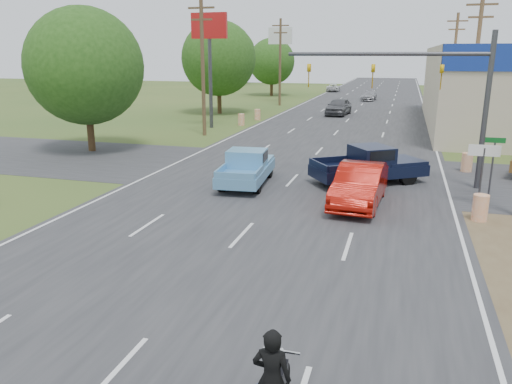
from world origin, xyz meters
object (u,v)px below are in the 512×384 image
(navy_pickup, at_px, (371,165))
(red_convertible, at_px, (360,185))
(rider, at_px, (272,384))
(blue_pickup, at_px, (247,167))
(distant_car_silver, at_px, (369,96))
(distant_car_white, at_px, (333,88))
(distant_car_grey, at_px, (339,107))

(navy_pickup, bearing_deg, red_convertible, -37.83)
(rider, bearing_deg, blue_pickup, -71.84)
(red_convertible, bearing_deg, blue_pickup, 163.63)
(blue_pickup, relative_size, distant_car_silver, 1.16)
(rider, xyz_separation_m, distant_car_silver, (-2.97, 62.45, -0.24))
(navy_pickup, height_order, distant_car_silver, navy_pickup)
(distant_car_silver, xyz_separation_m, distant_car_white, (-6.84, 15.28, -0.04))
(blue_pickup, xyz_separation_m, distant_car_silver, (2.28, 47.03, -0.19))
(distant_car_silver, bearing_deg, distant_car_white, 116.92)
(distant_car_grey, bearing_deg, navy_pickup, -74.61)
(rider, relative_size, navy_pickup, 0.31)
(red_convertible, relative_size, distant_car_silver, 1.14)
(red_convertible, xyz_separation_m, distant_car_grey, (-4.88, 31.27, 0.02))
(rider, height_order, navy_pickup, navy_pickup)
(rider, distance_m, distant_car_silver, 62.52)
(navy_pickup, bearing_deg, distant_car_white, 154.89)
(rider, height_order, blue_pickup, rider)
(navy_pickup, height_order, distant_car_white, navy_pickup)
(red_convertible, bearing_deg, navy_pickup, 90.58)
(distant_car_silver, relative_size, distant_car_white, 1.02)
(navy_pickup, bearing_deg, rider, -36.01)
(blue_pickup, xyz_separation_m, navy_pickup, (5.65, 1.81, 0.07))
(distant_car_grey, relative_size, distant_car_silver, 1.13)
(navy_pickup, relative_size, distant_car_white, 1.29)
(blue_pickup, relative_size, distant_car_white, 1.18)
(blue_pickup, bearing_deg, red_convertible, -25.11)
(distant_car_white, bearing_deg, red_convertible, 97.16)
(blue_pickup, height_order, distant_car_grey, distant_car_grey)
(distant_car_silver, bearing_deg, rider, -84.49)
(rider, xyz_separation_m, distant_car_white, (-9.81, 77.72, -0.28))
(red_convertible, bearing_deg, distant_car_white, 102.56)
(red_convertible, relative_size, navy_pickup, 0.90)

